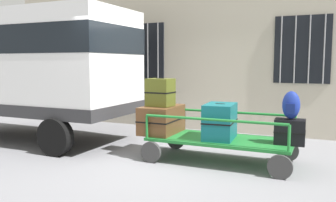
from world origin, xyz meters
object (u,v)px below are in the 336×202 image
Objects in this scene: backpack at (291,105)px; luggage_cart at (220,142)px; suitcase_left_middle at (160,92)px; suitcase_center_bottom at (290,132)px; suitcase_midleft_bottom at (220,121)px; suitcase_left_bottom at (162,119)px; van at (33,63)px.

luggage_cart is at bearing 179.84° from backpack.
suitcase_left_middle is 2.33m from suitcase_center_bottom.
suitcase_midleft_bottom is at bearing -90.00° from luggage_cart.
suitcase_left_bottom is at bearing 179.60° from suitcase_center_bottom.
suitcase_left_bottom is at bearing 176.51° from suitcase_midleft_bottom.
suitcase_center_bottom is 1.10× the size of backpack.
van is 4.43m from suitcase_midleft_bottom.
luggage_cart is at bearing 1.38° from suitcase_left_middle.
suitcase_midleft_bottom is (4.31, -0.16, -0.99)m from van.
suitcase_center_bottom is (2.26, -0.02, -0.05)m from suitcase_left_bottom.
suitcase_midleft_bottom is 1.73× the size of backpack.
luggage_cart is (4.31, -0.12, -1.36)m from van.
suitcase_midleft_bottom reaches higher than suitcase_center_bottom.
van is at bearing 178.67° from backpack.
suitcase_midleft_bottom is (-0.00, -0.04, 0.37)m from luggage_cart.
suitcase_center_bottom is at bearing 0.78° from luggage_cart.
luggage_cart is 5.14× the size of suitcase_center_bottom.
backpack reaches higher than suitcase_midleft_bottom.
luggage_cart is 5.67× the size of backpack.
suitcase_left_bottom is 1.22× the size of suitcase_midleft_bottom.
suitcase_left_middle is at bearing -178.92° from suitcase_center_bottom.
suitcase_left_middle reaches higher than suitcase_midleft_bottom.
van is at bearing 178.36° from luggage_cart.
suitcase_midleft_bottom is 1.18m from backpack.
van is at bearing 177.29° from suitcase_left_middle.
backpack is at bearing -1.33° from van.
van reaches higher than suitcase_left_bottom.
backpack reaches higher than luggage_cart.
luggage_cart is 1.40m from suitcase_left_middle.
suitcase_left_bottom reaches higher than suitcase_center_bottom.
suitcase_midleft_bottom is at bearing -3.49° from suitcase_left_bottom.
luggage_cart is 2.68× the size of suitcase_left_bottom.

